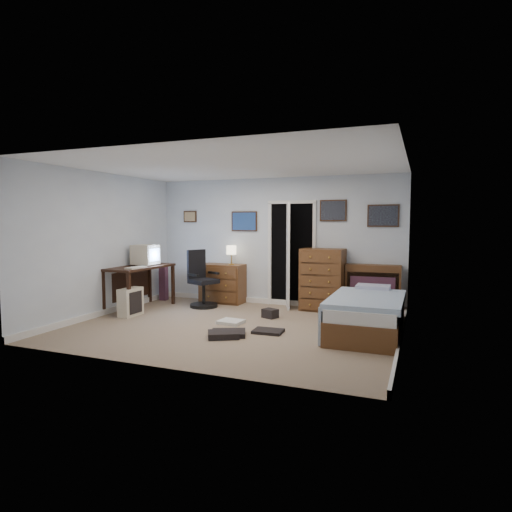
{
  "coord_description": "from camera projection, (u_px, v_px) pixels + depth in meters",
  "views": [
    {
      "loc": [
        2.73,
        -5.99,
        1.65
      ],
      "look_at": [
        0.26,
        0.3,
        1.1
      ],
      "focal_mm": 30.0,
      "sensor_mm": 36.0,
      "label": 1
    }
  ],
  "objects": [
    {
      "name": "bed",
      "position": [
        366.0,
        314.0,
        6.26
      ],
      "size": [
        1.03,
        1.9,
        0.62
      ],
      "rotation": [
        0.0,
        0.0,
        0.0
      ],
      "color": "brown",
      "rests_on": "floor"
    },
    {
      "name": "wall_posters",
      "position": [
        303.0,
        216.0,
        8.18
      ],
      "size": [
        4.38,
        0.04,
        0.6
      ],
      "color": "#331E11",
      "rests_on": "floor"
    },
    {
      "name": "tall_dresser",
      "position": [
        323.0,
        280.0,
        7.9
      ],
      "size": [
        0.8,
        0.5,
        1.15
      ],
      "primitive_type": "cube",
      "rotation": [
        0.0,
        0.0,
        -0.05
      ],
      "color": "brown",
      "rests_on": "floor"
    },
    {
      "name": "table_lamp",
      "position": [
        231.0,
        251.0,
        8.56
      ],
      "size": [
        0.2,
        0.2,
        0.38
      ],
      "rotation": [
        0.0,
        0.0,
        -0.0
      ],
      "color": "gold",
      "rests_on": "low_dresser"
    },
    {
      "name": "keyboard",
      "position": [
        136.0,
        268.0,
        7.6
      ],
      "size": [
        0.18,
        0.44,
        0.03
      ],
      "primitive_type": "cube",
      "rotation": [
        0.0,
        0.0,
        -0.03
      ],
      "color": "beige",
      "rests_on": "computer_desk"
    },
    {
      "name": "office_chair",
      "position": [
        202.0,
        285.0,
        8.25
      ],
      "size": [
        0.7,
        0.7,
        1.1
      ],
      "rotation": [
        0.0,
        0.0,
        -0.42
      ],
      "color": "black",
      "rests_on": "floor"
    },
    {
      "name": "floor_clutter",
      "position": [
        240.0,
        328.0,
        6.47
      ],
      "size": [
        1.18,
        1.81,
        0.15
      ],
      "rotation": [
        0.0,
        0.0,
        0.21
      ],
      "color": "black",
      "rests_on": "floor"
    },
    {
      "name": "computer_desk",
      "position": [
        136.0,
        276.0,
        8.05
      ],
      "size": [
        0.69,
        1.43,
        0.82
      ],
      "rotation": [
        0.0,
        0.0,
        -0.03
      ],
      "color": "black",
      "rests_on": "floor"
    },
    {
      "name": "headboard_bookcase",
      "position": [
        373.0,
        287.0,
        7.68
      ],
      "size": [
        0.98,
        0.29,
        0.87
      ],
      "rotation": [
        0.0,
        0.0,
        0.04
      ],
      "color": "brown",
      "rests_on": "floor"
    },
    {
      "name": "media_stack",
      "position": [
        164.0,
        283.0,
        8.96
      ],
      "size": [
        0.15,
        0.15,
        0.72
      ],
      "primitive_type": "cube",
      "rotation": [
        0.0,
        0.0,
        0.07
      ],
      "color": "maroon",
      "rests_on": "floor"
    },
    {
      "name": "pc_tower",
      "position": [
        131.0,
        302.0,
        7.46
      ],
      "size": [
        0.24,
        0.46,
        0.49
      ],
      "rotation": [
        0.0,
        0.0,
        -0.03
      ],
      "color": "beige",
      "rests_on": "floor"
    },
    {
      "name": "crt_monitor",
      "position": [
        145.0,
        255.0,
        8.11
      ],
      "size": [
        0.43,
        0.4,
        0.39
      ],
      "rotation": [
        0.0,
        0.0,
        -0.03
      ],
      "color": "beige",
      "rests_on": "computer_desk"
    },
    {
      "name": "floor",
      "position": [
        233.0,
        328.0,
        6.69
      ],
      "size": [
        5.0,
        4.0,
        0.02
      ],
      "primitive_type": "cube",
      "color": "gray",
      "rests_on": "ground"
    },
    {
      "name": "doorway",
      "position": [
        296.0,
        254.0,
        8.59
      ],
      "size": [
        0.96,
        1.12,
        2.05
      ],
      "color": "black",
      "rests_on": "floor"
    },
    {
      "name": "low_dresser",
      "position": [
        223.0,
        283.0,
        8.68
      ],
      "size": [
        0.88,
        0.44,
        0.78
      ],
      "primitive_type": "cube",
      "rotation": [
        0.0,
        0.0,
        -0.0
      ],
      "color": "brown",
      "rests_on": "floor"
    }
  ]
}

